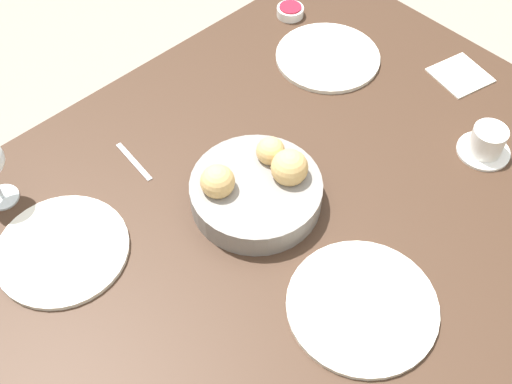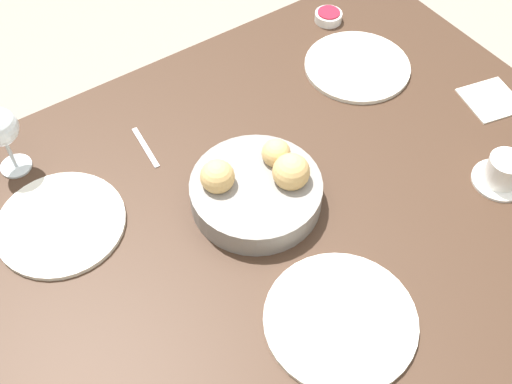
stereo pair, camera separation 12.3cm
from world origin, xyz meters
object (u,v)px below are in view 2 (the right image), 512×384
(bread_basket, at_px, (257,188))
(plate_far_center, at_px, (340,320))
(coffee_cup, at_px, (503,172))
(jam_bowl_berry, at_px, (328,16))
(plate_near_left, at_px, (357,66))
(spoon_coffee, at_px, (146,147))
(plate_near_right, at_px, (61,223))
(napkin, at_px, (490,99))

(bread_basket, height_order, plate_far_center, bread_basket)
(coffee_cup, relative_size, jam_bowl_berry, 1.62)
(plate_near_left, xyz_separation_m, spoon_coffee, (0.53, -0.06, -0.00))
(plate_near_right, xyz_separation_m, plate_far_center, (-0.31, 0.46, 0.00))
(coffee_cup, height_order, jam_bowl_berry, coffee_cup)
(bread_basket, bearing_deg, plate_near_right, -25.11)
(plate_near_left, distance_m, coffee_cup, 0.43)
(jam_bowl_berry, bearing_deg, plate_far_center, 53.25)
(plate_near_left, relative_size, plate_far_center, 0.93)
(plate_far_center, relative_size, coffee_cup, 2.42)
(coffee_cup, bearing_deg, bread_basket, -28.69)
(coffee_cup, distance_m, napkin, 0.24)
(jam_bowl_berry, bearing_deg, coffee_cup, 86.48)
(bread_basket, height_order, spoon_coffee, bread_basket)
(bread_basket, height_order, coffee_cup, bread_basket)
(spoon_coffee, bearing_deg, jam_bowl_berry, -168.24)
(plate_near_left, distance_m, spoon_coffee, 0.53)
(plate_near_left, bearing_deg, plate_near_right, 2.12)
(bread_basket, relative_size, jam_bowl_berry, 3.77)
(plate_far_center, height_order, coffee_cup, coffee_cup)
(napkin, bearing_deg, plate_far_center, 20.97)
(bread_basket, xyz_separation_m, spoon_coffee, (0.12, -0.25, -0.04))
(coffee_cup, distance_m, spoon_coffee, 0.73)
(plate_near_left, height_order, plate_near_right, same)
(bread_basket, distance_m, plate_near_right, 0.38)
(plate_far_center, bearing_deg, jam_bowl_berry, -126.75)
(bread_basket, height_order, jam_bowl_berry, bread_basket)
(plate_far_center, height_order, napkin, plate_far_center)
(plate_near_left, height_order, spoon_coffee, plate_near_left)
(spoon_coffee, bearing_deg, plate_near_left, 173.84)
(plate_near_left, bearing_deg, napkin, 125.59)
(bread_basket, xyz_separation_m, jam_bowl_berry, (-0.47, -0.37, -0.02))
(spoon_coffee, distance_m, napkin, 0.77)
(spoon_coffee, bearing_deg, plate_far_center, 99.04)
(plate_far_center, xyz_separation_m, coffee_cup, (-0.46, -0.06, 0.02))
(napkin, bearing_deg, plate_near_left, -54.41)
(plate_near_right, height_order, jam_bowl_berry, jam_bowl_berry)
(plate_near_right, bearing_deg, napkin, 166.71)
(bread_basket, xyz_separation_m, napkin, (-0.59, 0.06, -0.03))
(plate_near_left, relative_size, napkin, 1.79)
(plate_far_center, distance_m, jam_bowl_berry, 0.83)
(coffee_cup, distance_m, jam_bowl_berry, 0.60)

